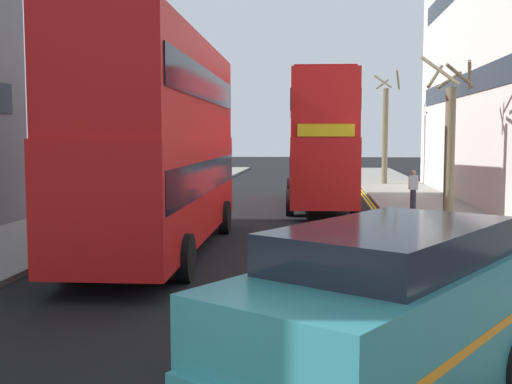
% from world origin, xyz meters
% --- Properties ---
extents(sidewalk_right, '(4.00, 80.00, 0.14)m').
position_xyz_m(sidewalk_right, '(6.50, 16.00, 0.07)').
color(sidewalk_right, gray).
rests_on(sidewalk_right, ground).
extents(sidewalk_left, '(4.00, 80.00, 0.14)m').
position_xyz_m(sidewalk_left, '(-6.50, 16.00, 0.07)').
color(sidewalk_left, gray).
rests_on(sidewalk_left, ground).
extents(kerb_line_outer, '(0.10, 56.00, 0.01)m').
position_xyz_m(kerb_line_outer, '(4.40, 14.00, 0.00)').
color(kerb_line_outer, yellow).
rests_on(kerb_line_outer, ground).
extents(kerb_line_inner, '(0.10, 56.00, 0.01)m').
position_xyz_m(kerb_line_inner, '(4.24, 14.00, 0.00)').
color(kerb_line_inner, yellow).
rests_on(kerb_line_inner, ground).
extents(double_decker_bus_away, '(2.97, 10.86, 5.64)m').
position_xyz_m(double_decker_bus_away, '(-2.19, 12.84, 3.03)').
color(double_decker_bus_away, red).
rests_on(double_decker_bus_away, ground).
extents(double_decker_bus_oncoming, '(3.14, 10.90, 5.64)m').
position_xyz_m(double_decker_bus_oncoming, '(1.95, 24.26, 3.03)').
color(double_decker_bus_oncoming, red).
rests_on(double_decker_bus_oncoming, ground).
extents(taxi_minivan, '(4.16, 5.06, 2.12)m').
position_xyz_m(taxi_minivan, '(2.63, 3.35, 1.07)').
color(taxi_minivan, teal).
rests_on(taxi_minivan, ground).
extents(pedestrian_far, '(0.34, 0.22, 1.62)m').
position_xyz_m(pedestrian_far, '(5.66, 21.72, 0.99)').
color(pedestrian_far, '#2D2D38').
rests_on(pedestrian_far, sidewalk_right).
extents(street_tree_mid, '(1.71, 1.52, 6.93)m').
position_xyz_m(street_tree_mid, '(6.06, 36.36, 3.33)').
color(street_tree_mid, '#6B6047').
rests_on(street_tree_mid, sidewalk_right).
extents(street_tree_far, '(1.89, 1.98, 5.73)m').
position_xyz_m(street_tree_far, '(6.54, 19.41, 2.85)').
color(street_tree_far, '#6B6047').
rests_on(street_tree_far, sidewalk_right).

